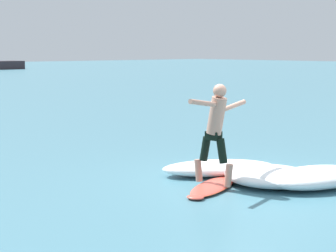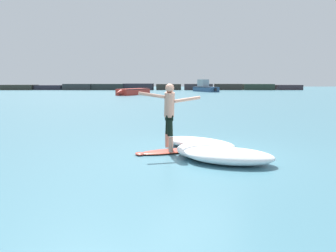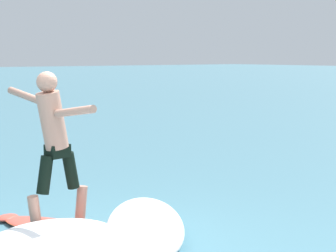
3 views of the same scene
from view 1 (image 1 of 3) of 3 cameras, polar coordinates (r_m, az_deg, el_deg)
ground_plane at (r=11.05m, az=8.04°, el=-5.76°), size 200.00×200.00×0.00m
surfboard at (r=10.52m, az=4.53°, el=-6.15°), size 1.89×1.20×0.22m
surfer at (r=10.31m, az=4.90°, el=0.07°), size 1.72×0.87×1.87m
wave_foam_at_tail at (r=10.93m, az=14.83°, el=-5.06°), size 2.39×1.68×0.39m
wave_foam_at_nose at (r=10.88m, az=10.29°, el=-5.03°), size 2.07×2.20×0.37m
wave_foam_beside at (r=11.60m, az=5.20°, el=-4.26°), size 2.46×2.05×0.32m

